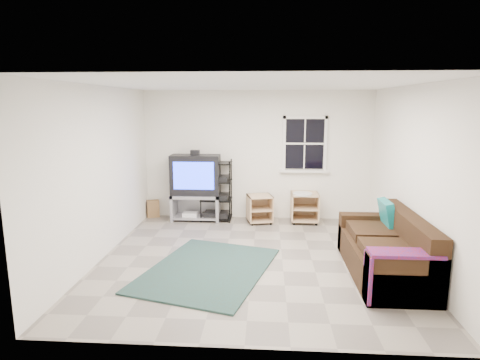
# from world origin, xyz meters

# --- Properties ---
(room) EXTENTS (4.60, 4.62, 4.60)m
(room) POSITION_xyz_m (0.95, 2.27, 1.48)
(room) COLOR gray
(room) RESTS_ON ground
(tv_unit) EXTENTS (0.97, 0.49, 1.43)m
(tv_unit) POSITION_xyz_m (-1.23, 2.03, 0.79)
(tv_unit) COLOR #96959D
(tv_unit) RESTS_ON ground
(av_rack) EXTENTS (0.62, 0.45, 1.23)m
(av_rack) POSITION_xyz_m (-0.81, 2.06, 0.53)
(av_rack) COLOR black
(av_rack) RESTS_ON ground
(side_table_left) EXTENTS (0.56, 0.56, 0.55)m
(side_table_left) POSITION_xyz_m (0.06, 1.97, 0.29)
(side_table_left) COLOR #D3AD82
(side_table_left) RESTS_ON ground
(side_table_right) EXTENTS (0.54, 0.57, 0.62)m
(side_table_right) POSITION_xyz_m (0.96, 2.04, 0.34)
(side_table_right) COLOR #D3AD82
(side_table_right) RESTS_ON ground
(sofa) EXTENTS (0.90, 2.02, 0.92)m
(sofa) POSITION_xyz_m (1.87, -0.43, 0.33)
(sofa) COLOR black
(sofa) RESTS_ON ground
(shag_rug) EXTENTS (2.07, 2.48, 0.03)m
(shag_rug) POSITION_xyz_m (-0.62, -0.47, 0.01)
(shag_rug) COLOR black
(shag_rug) RESTS_ON ground
(paper_bag) EXTENTS (0.29, 0.24, 0.35)m
(paper_bag) POSITION_xyz_m (-2.16, 2.18, 0.18)
(paper_bag) COLOR olive
(paper_bag) RESTS_ON ground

